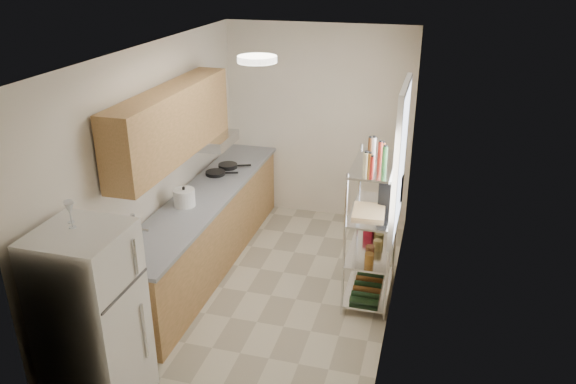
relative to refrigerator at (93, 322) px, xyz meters
name	(u,v)px	position (x,y,z in m)	size (l,w,h in m)	color
room	(269,184)	(0.87, 1.83, 0.51)	(2.52, 4.42, 2.62)	#BFB59B
counter_run	(206,230)	(-0.05, 2.27, -0.33)	(0.63, 3.51, 0.90)	tan
upper_cabinets	(172,123)	(-0.18, 1.93, 1.02)	(0.33, 2.20, 0.72)	tan
range_hood	(210,140)	(-0.13, 2.73, 0.60)	(0.50, 0.60, 0.12)	#B7BABC
window	(400,160)	(2.10, 2.18, 0.76)	(0.06, 1.00, 1.46)	white
bakers_rack	(374,201)	(1.88, 2.13, 0.32)	(0.45, 0.90, 1.73)	silver
ceiling_dome	(257,59)	(0.87, 1.53, 1.78)	(0.34, 0.34, 0.06)	white
refrigerator	(93,322)	(0.00, 0.00, 0.00)	(0.65, 0.65, 1.57)	silver
wine_glass_a	(71,215)	(-0.07, 0.04, 0.88)	(0.07, 0.07, 0.20)	silver
wine_glass_b	(69,212)	(-0.13, 0.11, 0.87)	(0.06, 0.06, 0.17)	silver
rice_cooker	(184,198)	(-0.12, 1.94, 0.21)	(0.23, 0.23, 0.19)	white
frying_pan_large	(215,173)	(-0.15, 2.87, 0.13)	(0.24, 0.24, 0.04)	black
frying_pan_small	(228,166)	(-0.08, 3.13, 0.14)	(0.24, 0.24, 0.05)	black
cutting_board	(369,212)	(1.84, 2.05, 0.24)	(0.31, 0.41, 0.03)	tan
espresso_machine	(391,190)	(2.02, 2.32, 0.38)	(0.17, 0.26, 0.30)	black
storage_bag	(370,227)	(1.82, 2.46, -0.14)	(0.10, 0.14, 0.16)	maroon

